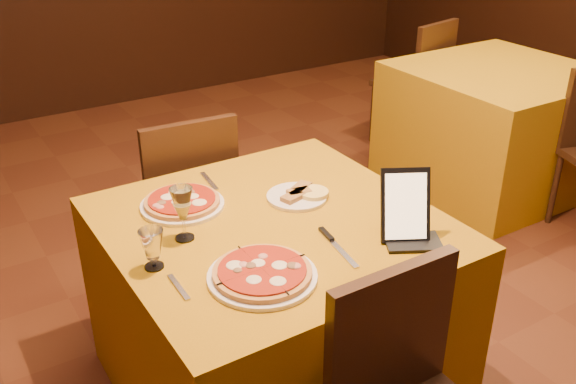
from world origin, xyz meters
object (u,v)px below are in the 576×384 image
pizza_far (182,203)px  water_glass (152,249)px  chair_side_far (410,82)px  wine_glass (183,214)px  pizza_near (262,274)px  chair_main_far (181,201)px  tablet (405,205)px  main_table (274,309)px  side_table (495,127)px

pizza_far → water_glass: (-0.23, -0.32, 0.05)m
chair_side_far → wine_glass: bearing=21.4°
pizza_near → wine_glass: (-0.10, 0.33, 0.08)m
chair_main_far → pizza_far: 0.69m
chair_main_far → tablet: bearing=109.5°
pizza_far → chair_side_far: bearing=30.5°
pizza_near → chair_side_far: bearing=39.5°
chair_main_far → main_table: bearing=94.4°
tablet → side_table: bearing=61.3°
wine_glass → tablet: 0.72m
wine_glass → water_glass: (-0.15, -0.11, -0.03)m
water_glass → tablet: size_ratio=0.53×
side_table → pizza_near: bearing=-154.2°
main_table → pizza_far: size_ratio=3.64×
side_table → chair_side_far: bearing=90.0°
pizza_near → pizza_far: same height
side_table → wine_glass: 2.62m
pizza_far → water_glass: bearing=-126.4°
side_table → water_glass: size_ratio=8.46×
main_table → wine_glass: 0.56m
main_table → chair_main_far: chair_main_far is taller
chair_side_far → tablet: bearing=35.4°
chair_side_far → tablet: size_ratio=3.73×
pizza_far → water_glass: water_glass is taller
chair_main_far → pizza_far: bearing=73.2°
chair_side_far → water_glass: (-2.60, -1.71, 0.36)m
side_table → pizza_near: (-2.34, -1.13, 0.39)m
chair_main_far → chair_side_far: size_ratio=1.00×
pizza_near → wine_glass: wine_glass is taller
chair_main_far → pizza_near: chair_main_far is taller
chair_main_far → wine_glass: (-0.30, -0.78, 0.39)m
wine_glass → tablet: bearing=-31.2°
pizza_near → chair_main_far: bearing=79.7°
side_table → tablet: tablet is taller
pizza_near → wine_glass: bearing=107.0°
tablet → chair_side_far: bearing=75.8°
chair_main_far → tablet: size_ratio=3.73×
chair_main_far → water_glass: bearing=67.3°
main_table → water_glass: size_ratio=8.46×
pizza_far → wine_glass: wine_glass is taller
side_table → chair_side_far: size_ratio=1.21×
pizza_near → main_table: bearing=53.9°
chair_main_far → pizza_near: (-0.20, -1.12, 0.31)m
main_table → side_table: same height
chair_side_far → wine_glass: size_ratio=4.79×
pizza_far → tablet: (0.53, -0.58, 0.10)m
side_table → pizza_far: size_ratio=3.64×
pizza_far → water_glass: 0.39m
pizza_far → wine_glass: (-0.08, -0.21, 0.08)m
pizza_near → water_glass: bearing=137.8°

